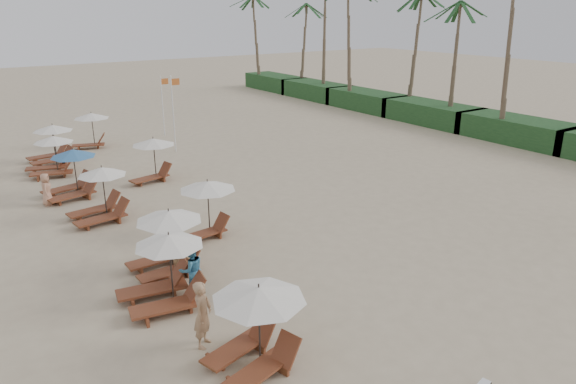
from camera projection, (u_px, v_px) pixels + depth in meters
ground at (329, 262)px, 19.03m from camera, size 160.00×160.00×0.00m
shrub_hedge at (432, 113)px, 41.84m from camera, size 3.20×53.00×1.60m
lounger_station_0 at (252, 327)px, 13.11m from camera, size 2.70×2.39×2.18m
lounger_station_1 at (162, 276)px, 15.96m from camera, size 2.70×2.38×2.25m
lounger_station_2 at (164, 243)px, 17.96m from camera, size 2.60×2.26×2.19m
lounger_station_3 at (98, 198)px, 22.47m from camera, size 2.62×2.21×2.31m
lounger_station_4 at (69, 177)px, 25.24m from camera, size 2.71×2.46×2.32m
lounger_station_5 at (50, 158)px, 28.68m from camera, size 2.68×2.60×2.13m
lounger_station_6 at (50, 146)px, 30.95m from camera, size 2.76×2.25×2.22m
inland_station_0 at (206, 203)px, 20.70m from camera, size 2.66×2.24×2.22m
inland_station_1 at (151, 157)px, 27.52m from camera, size 2.79×2.24×2.22m
inland_station_2 at (90, 127)px, 34.25m from camera, size 2.76×2.24×2.22m
beachgoer_near at (203, 314)px, 14.00m from camera, size 0.82×0.80×1.90m
beachgoer_mid_a at (192, 270)px, 16.60m from camera, size 0.85×0.67×1.69m
beachgoer_mid_b at (178, 255)px, 17.72m from camera, size 1.13×1.16×1.59m
beachgoer_far_b at (46, 189)px, 24.32m from camera, size 0.70×0.86×1.51m
flag_pole_near at (173, 110)px, 32.87m from camera, size 0.60×0.08×4.76m
flag_pole_far at (163, 103)px, 37.29m from camera, size 0.60×0.08×4.21m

